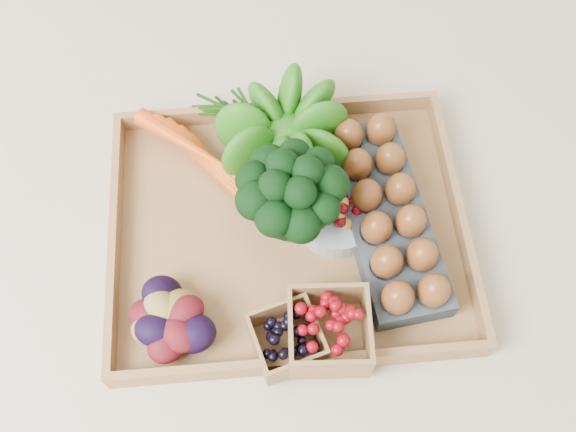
{
  "coord_description": "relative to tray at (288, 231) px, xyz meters",
  "views": [
    {
      "loc": [
        -0.04,
        -0.45,
        0.93
      ],
      "look_at": [
        0.0,
        0.0,
        0.06
      ],
      "focal_mm": 40.0,
      "sensor_mm": 36.0,
      "label": 1
    }
  ],
  "objects": [
    {
      "name": "punnet_raspberry",
      "position": [
        0.04,
        -0.18,
        0.05
      ],
      "size": [
        0.12,
        0.12,
        0.08
      ],
      "primitive_type": "cube",
      "rotation": [
        0.0,
        0.0,
        -0.06
      ],
      "color": "#69040C",
      "rests_on": "tray"
    },
    {
      "name": "broccoli",
      "position": [
        0.0,
        0.0,
        0.07
      ],
      "size": [
        0.17,
        0.17,
        0.13
      ],
      "primitive_type": null,
      "color": "black",
      "rests_on": "tray"
    },
    {
      "name": "egg_carton",
      "position": [
        0.15,
        -0.0,
        0.03
      ],
      "size": [
        0.16,
        0.35,
        0.04
      ],
      "primitive_type": "cube",
      "rotation": [
        0.0,
        0.0,
        0.12
      ],
      "color": "#363E45",
      "rests_on": "tray"
    },
    {
      "name": "punnet_blackberry",
      "position": [
        -0.02,
        -0.19,
        0.04
      ],
      "size": [
        0.11,
        0.11,
        0.06
      ],
      "primitive_type": "cube",
      "rotation": [
        0.0,
        0.0,
        0.27
      ],
      "color": "black",
      "rests_on": "tray"
    },
    {
      "name": "tray",
      "position": [
        0.0,
        0.0,
        0.0
      ],
      "size": [
        0.55,
        0.45,
        0.01
      ],
      "primitive_type": "cube",
      "color": "#A07343",
      "rests_on": "ground"
    },
    {
      "name": "carrots",
      "position": [
        -0.12,
        0.12,
        0.03
      ],
      "size": [
        0.21,
        0.15,
        0.05
      ],
      "primitive_type": null,
      "color": "#E34C0F",
      "rests_on": "tray"
    },
    {
      "name": "lettuce",
      "position": [
        0.01,
        0.14,
        0.08
      ],
      "size": [
        0.14,
        0.14,
        0.14
      ],
      "primitive_type": "sphere",
      "color": "#1E5D0E",
      "rests_on": "tray"
    },
    {
      "name": "potatoes",
      "position": [
        -0.18,
        -0.15,
        0.05
      ],
      "size": [
        0.15,
        0.15,
        0.09
      ],
      "primitive_type": null,
      "color": "#480B11",
      "rests_on": "tray"
    },
    {
      "name": "ground",
      "position": [
        0.0,
        0.0,
        -0.01
      ],
      "size": [
        4.0,
        4.0,
        0.0
      ],
      "primitive_type": "plane",
      "color": "beige",
      "rests_on": "ground"
    },
    {
      "name": "cherry_bowl",
      "position": [
        0.08,
        0.01,
        0.02
      ],
      "size": [
        0.13,
        0.13,
        0.03
      ],
      "primitive_type": "cylinder",
      "color": "#8C9EA5",
      "rests_on": "tray"
    }
  ]
}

